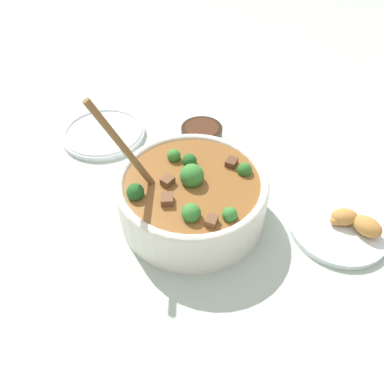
{
  "coord_description": "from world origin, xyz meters",
  "views": [
    {
      "loc": [
        -0.22,
        0.43,
        0.55
      ],
      "look_at": [
        0.0,
        0.0,
        0.06
      ],
      "focal_mm": 35.0,
      "sensor_mm": 36.0,
      "label": 1
    }
  ],
  "objects_px": {
    "condiment_bowl": "(202,134)",
    "empty_plate": "(104,133)",
    "stew_bowl": "(192,195)",
    "food_plate": "(342,226)"
  },
  "relations": [
    {
      "from": "stew_bowl",
      "to": "empty_plate",
      "type": "bearing_deg",
      "value": -23.47
    },
    {
      "from": "stew_bowl",
      "to": "food_plate",
      "type": "xyz_separation_m",
      "value": [
        -0.27,
        -0.09,
        -0.04
      ]
    },
    {
      "from": "empty_plate",
      "to": "food_plate",
      "type": "relative_size",
      "value": 1.09
    },
    {
      "from": "stew_bowl",
      "to": "food_plate",
      "type": "distance_m",
      "value": 0.28
    },
    {
      "from": "condiment_bowl",
      "to": "empty_plate",
      "type": "bearing_deg",
      "value": 21.02
    },
    {
      "from": "stew_bowl",
      "to": "condiment_bowl",
      "type": "bearing_deg",
      "value": -69.16
    },
    {
      "from": "stew_bowl",
      "to": "food_plate",
      "type": "bearing_deg",
      "value": -161.45
    },
    {
      "from": "stew_bowl",
      "to": "empty_plate",
      "type": "xyz_separation_m",
      "value": [
        0.3,
        -0.13,
        -0.05
      ]
    },
    {
      "from": "empty_plate",
      "to": "food_plate",
      "type": "bearing_deg",
      "value": 175.74
    },
    {
      "from": "stew_bowl",
      "to": "condiment_bowl",
      "type": "distance_m",
      "value": 0.23
    }
  ]
}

